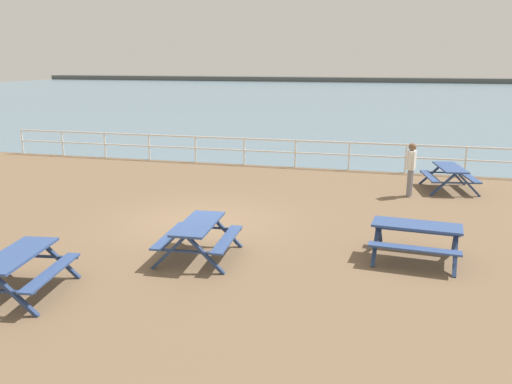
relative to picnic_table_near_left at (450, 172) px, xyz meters
The scene contains 9 objects.
ground_plane 8.47m from the picnic_table_near_left, 140.98° to the right, with size 30.00×24.00×0.20m, color brown.
sea_band 47.89m from the picnic_table_near_left, 97.87° to the left, with size 142.00×90.00×0.01m, color slate.
distant_shoreline 90.68m from the picnic_table_near_left, 94.15° to the left, with size 142.00×6.00×1.80m, color #4C4C47.
seaward_railing 7.00m from the picnic_table_near_left, 159.62° to the left, with size 23.07×0.07×1.08m.
picnic_table_near_left is the anchor object (origin of this frame).
picnic_table_near_right 6.73m from the picnic_table_near_left, 100.70° to the right, with size 1.92×1.67×0.80m.
picnic_table_mid_centre 13.05m from the picnic_table_near_left, 128.67° to the right, with size 1.77×2.00×0.80m.
picnic_table_far_left 9.56m from the picnic_table_near_left, 126.55° to the right, with size 1.64×1.89×0.80m.
visitor 1.74m from the picnic_table_near_left, 137.36° to the right, with size 0.29×0.52×1.66m.
Camera 1 is at (4.70, -12.15, 4.07)m, focal length 36.54 mm.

